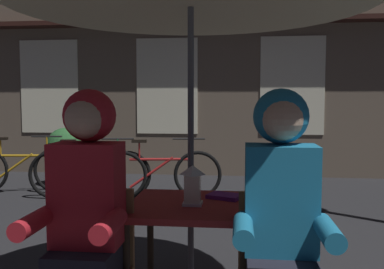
% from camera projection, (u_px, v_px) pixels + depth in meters
% --- Properties ---
extents(cafe_table, '(0.72, 0.72, 0.74)m').
position_uv_depth(cafe_table, '(191.00, 220.00, 2.50)').
color(cafe_table, maroon).
rests_on(cafe_table, ground_plane).
extents(lantern, '(0.11, 0.11, 0.23)m').
position_uv_depth(lantern, '(193.00, 184.00, 2.44)').
color(lantern, white).
rests_on(lantern, cafe_table).
extents(chair_left, '(0.40, 0.40, 0.87)m').
position_uv_depth(chair_left, '(91.00, 265.00, 2.20)').
color(chair_left, olive).
rests_on(chair_left, ground_plane).
extents(person_left_hooded, '(0.45, 0.56, 1.40)m').
position_uv_depth(person_left_hooded, '(86.00, 200.00, 2.12)').
color(person_left_hooded, black).
rests_on(person_left_hooded, ground_plane).
extents(person_right_hooded, '(0.45, 0.56, 1.40)m').
position_uv_depth(person_right_hooded, '(281.00, 205.00, 2.01)').
color(person_right_hooded, black).
rests_on(person_right_hooded, ground_plane).
extents(shopfront_building, '(10.00, 0.93, 6.20)m').
position_uv_depth(shopfront_building, '(230.00, 4.00, 7.64)').
color(shopfront_building, '#6B5B4C').
rests_on(shopfront_building, ground_plane).
extents(bicycle_nearest, '(1.67, 0.24, 0.84)m').
position_uv_depth(bicycle_nearest, '(21.00, 169.00, 6.17)').
color(bicycle_nearest, black).
rests_on(bicycle_nearest, ground_plane).
extents(bicycle_second, '(1.67, 0.26, 0.84)m').
position_uv_depth(bicycle_second, '(90.00, 173.00, 5.80)').
color(bicycle_second, black).
rests_on(bicycle_second, ground_plane).
extents(bicycle_third, '(1.67, 0.28, 0.84)m').
position_uv_depth(bicycle_third, '(160.00, 174.00, 5.79)').
color(bicycle_third, black).
rests_on(bicycle_third, ground_plane).
extents(book, '(0.24, 0.21, 0.02)m').
position_uv_depth(book, '(225.00, 196.00, 2.62)').
color(book, '#661E7A').
rests_on(book, cafe_table).
extents(potted_plant, '(0.60, 0.60, 0.92)m').
position_uv_depth(potted_plant, '(66.00, 151.00, 6.68)').
color(potted_plant, brown).
rests_on(potted_plant, ground_plane).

